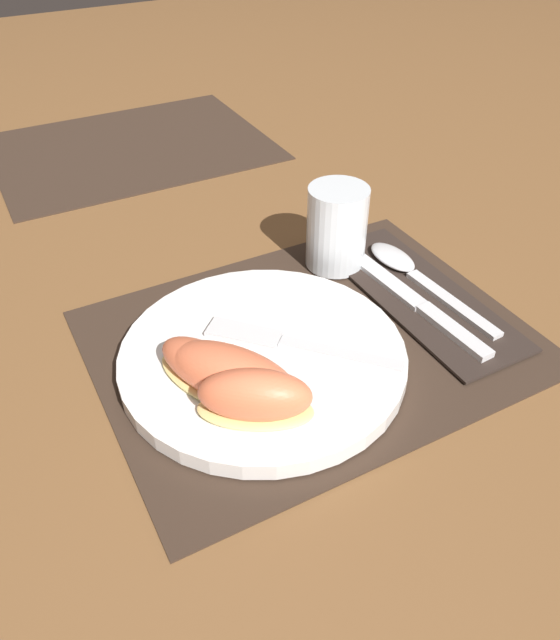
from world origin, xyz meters
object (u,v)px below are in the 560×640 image
(spoon, at_px, (407,268))
(citrus_wedge_2, at_px, (255,398))
(plate, at_px, (263,357))
(citrus_wedge_1, at_px, (232,375))
(knife, at_px, (411,298))
(juice_glass, at_px, (336,232))
(fork, at_px, (287,343))
(citrus_wedge_0, at_px, (211,371))

(spoon, height_order, citrus_wedge_2, citrus_wedge_2)
(plate, height_order, citrus_wedge_1, citrus_wedge_1)
(citrus_wedge_1, distance_m, citrus_wedge_2, 0.03)
(knife, xyz_separation_m, citrus_wedge_1, (-0.22, -0.04, 0.03))
(juice_glass, xyz_separation_m, citrus_wedge_1, (-0.20, -0.15, -0.01))
(citrus_wedge_2, bearing_deg, knife, 19.25)
(spoon, height_order, citrus_wedge_1, citrus_wedge_1)
(plate, bearing_deg, fork, -9.69)
(knife, bearing_deg, citrus_wedge_1, -169.22)
(knife, bearing_deg, plate, -176.82)
(juice_glass, bearing_deg, citrus_wedge_2, -136.61)
(plate, xyz_separation_m, citrus_wedge_2, (-0.04, -0.07, 0.03))
(knife, relative_size, citrus_wedge_1, 1.72)
(plate, distance_m, citrus_wedge_2, 0.08)
(knife, distance_m, citrus_wedge_0, 0.24)
(citrus_wedge_1, bearing_deg, citrus_wedge_0, 130.31)
(juice_glass, height_order, citrus_wedge_0, juice_glass)
(spoon, bearing_deg, citrus_wedge_0, -164.80)
(juice_glass, relative_size, spoon, 0.48)
(citrus_wedge_0, height_order, citrus_wedge_2, citrus_wedge_2)
(juice_glass, height_order, fork, juice_glass)
(juice_glass, height_order, knife, juice_glass)
(citrus_wedge_0, xyz_separation_m, citrus_wedge_2, (0.02, -0.05, 0.00))
(fork, height_order, citrus_wedge_1, citrus_wedge_1)
(juice_glass, distance_m, spoon, 0.09)
(juice_glass, bearing_deg, fork, -137.10)
(plate, height_order, fork, fork)
(plate, relative_size, spoon, 1.36)
(juice_glass, relative_size, citrus_wedge_2, 0.88)
(fork, relative_size, citrus_wedge_2, 1.41)
(citrus_wedge_0, bearing_deg, juice_glass, 32.10)
(plate, height_order, spoon, plate)
(knife, relative_size, citrus_wedge_0, 1.86)
(spoon, relative_size, citrus_wedge_2, 1.84)
(spoon, distance_m, citrus_wedge_1, 0.27)
(citrus_wedge_0, bearing_deg, spoon, 15.20)
(juice_glass, distance_m, fork, 0.17)
(knife, distance_m, fork, 0.16)
(knife, distance_m, citrus_wedge_1, 0.23)
(plate, distance_m, fork, 0.03)
(plate, relative_size, knife, 1.15)
(citrus_wedge_1, xyz_separation_m, citrus_wedge_2, (0.00, -0.03, 0.00))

